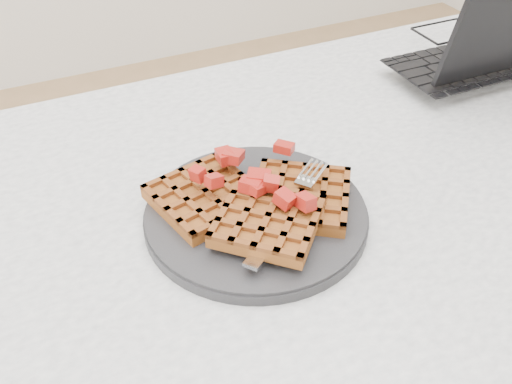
% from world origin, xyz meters
% --- Properties ---
extents(table, '(1.20, 0.80, 0.75)m').
position_xyz_m(table, '(0.00, 0.00, 0.64)').
color(table, silver).
rests_on(table, ground).
extents(plate, '(0.25, 0.25, 0.02)m').
position_xyz_m(plate, '(-0.09, 0.03, 0.76)').
color(plate, black).
rests_on(plate, table).
extents(waffles, '(0.23, 0.21, 0.03)m').
position_xyz_m(waffles, '(-0.09, 0.02, 0.78)').
color(waffles, '#92501F').
rests_on(waffles, plate).
extents(strawberry_pile, '(0.15, 0.15, 0.02)m').
position_xyz_m(strawberry_pile, '(-0.09, 0.03, 0.80)').
color(strawberry_pile, maroon).
rests_on(strawberry_pile, waffles).
extents(fork, '(0.16, 0.13, 0.02)m').
position_xyz_m(fork, '(-0.07, -0.00, 0.77)').
color(fork, silver).
rests_on(fork, plate).
extents(laptop, '(0.34, 0.25, 0.23)m').
position_xyz_m(laptop, '(0.40, 0.22, 0.79)').
color(laptop, black).
rests_on(laptop, table).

